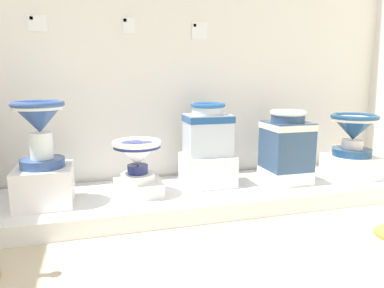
{
  "coord_description": "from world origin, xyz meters",
  "views": [
    {
      "loc": [
        1.52,
        -0.39,
        0.98
      ],
      "look_at": [
        2.22,
        2.1,
        0.48
      ],
      "focal_mm": 32.58,
      "sensor_mm": 36.0,
      "label": 1
    }
  ],
  "objects_px": {
    "antique_toilet_squat_floral": "(39,124)",
    "plinth_block_leftmost": "(285,175)",
    "info_placard_third": "(129,25)",
    "info_placard_second": "(38,23)",
    "antique_toilet_broad_patterned": "(353,130)",
    "plinth_block_squat_floral": "(45,186)",
    "plinth_block_tall_cobalt": "(138,188)",
    "antique_toilet_tall_cobalt": "(137,154)",
    "antique_toilet_leftmost": "(287,139)",
    "plinth_block_broad_patterned": "(350,167)",
    "antique_toilet_pale_glazed": "(208,129)",
    "info_placard_fourth": "(200,31)",
    "plinth_block_pale_glazed": "(207,170)"
  },
  "relations": [
    {
      "from": "antique_toilet_tall_cobalt",
      "to": "plinth_block_broad_patterned",
      "type": "xyz_separation_m",
      "value": [
        1.82,
        -0.04,
        -0.21
      ]
    },
    {
      "from": "antique_toilet_broad_patterned",
      "to": "plinth_block_leftmost",
      "type": "bearing_deg",
      "value": 176.2
    },
    {
      "from": "antique_toilet_squat_floral",
      "to": "info_placard_fourth",
      "type": "height_order",
      "value": "info_placard_fourth"
    },
    {
      "from": "antique_toilet_tall_cobalt",
      "to": "antique_toilet_broad_patterned",
      "type": "bearing_deg",
      "value": -1.35
    },
    {
      "from": "antique_toilet_squat_floral",
      "to": "plinth_block_leftmost",
      "type": "distance_m",
      "value": 1.91
    },
    {
      "from": "plinth_block_tall_cobalt",
      "to": "info_placard_fourth",
      "type": "height_order",
      "value": "info_placard_fourth"
    },
    {
      "from": "plinth_block_pale_glazed",
      "to": "info_placard_fourth",
      "type": "distance_m",
      "value": 1.16
    },
    {
      "from": "antique_toilet_tall_cobalt",
      "to": "plinth_block_tall_cobalt",
      "type": "bearing_deg",
      "value": -63.43
    },
    {
      "from": "antique_toilet_squat_floral",
      "to": "antique_toilet_pale_glazed",
      "type": "distance_m",
      "value": 1.21
    },
    {
      "from": "plinth_block_tall_cobalt",
      "to": "plinth_block_leftmost",
      "type": "relative_size",
      "value": 1.0
    },
    {
      "from": "antique_toilet_squat_floral",
      "to": "info_placard_third",
      "type": "distance_m",
      "value": 1.06
    },
    {
      "from": "antique_toilet_broad_patterned",
      "to": "info_placard_fourth",
      "type": "relative_size",
      "value": 2.68
    },
    {
      "from": "antique_toilet_squat_floral",
      "to": "plinth_block_leftmost",
      "type": "xyz_separation_m",
      "value": [
        1.84,
        0.02,
        -0.49
      ]
    },
    {
      "from": "antique_toilet_tall_cobalt",
      "to": "plinth_block_pale_glazed",
      "type": "relative_size",
      "value": 0.9
    },
    {
      "from": "antique_toilet_tall_cobalt",
      "to": "info_placard_fourth",
      "type": "xyz_separation_m",
      "value": [
        0.6,
        0.43,
        0.93
      ]
    },
    {
      "from": "antique_toilet_tall_cobalt",
      "to": "plinth_block_broad_patterned",
      "type": "relative_size",
      "value": 0.94
    },
    {
      "from": "antique_toilet_pale_glazed",
      "to": "antique_toilet_broad_patterned",
      "type": "height_order",
      "value": "antique_toilet_pale_glazed"
    },
    {
      "from": "plinth_block_leftmost",
      "to": "info_placard_second",
      "type": "xyz_separation_m",
      "value": [
        -1.86,
        0.43,
        1.19
      ]
    },
    {
      "from": "antique_toilet_squat_floral",
      "to": "plinth_block_broad_patterned",
      "type": "xyz_separation_m",
      "value": [
        2.45,
        -0.02,
        -0.45
      ]
    },
    {
      "from": "antique_toilet_squat_floral",
      "to": "info_placard_fourth",
      "type": "bearing_deg",
      "value": 20.35
    },
    {
      "from": "antique_toilet_broad_patterned",
      "to": "info_placard_second",
      "type": "height_order",
      "value": "info_placard_second"
    },
    {
      "from": "plinth_block_tall_cobalt",
      "to": "plinth_block_broad_patterned",
      "type": "height_order",
      "value": "plinth_block_broad_patterned"
    },
    {
      "from": "plinth_block_squat_floral",
      "to": "plinth_block_broad_patterned",
      "type": "distance_m",
      "value": 2.45
    },
    {
      "from": "antique_toilet_broad_patterned",
      "to": "info_placard_third",
      "type": "distance_m",
      "value": 2.05
    },
    {
      "from": "antique_toilet_pale_glazed",
      "to": "plinth_block_leftmost",
      "type": "bearing_deg",
      "value": -8.73
    },
    {
      "from": "plinth_block_squat_floral",
      "to": "plinth_block_tall_cobalt",
      "type": "height_order",
      "value": "plinth_block_squat_floral"
    },
    {
      "from": "antique_toilet_leftmost",
      "to": "info_placard_fourth",
      "type": "bearing_deg",
      "value": 144.61
    },
    {
      "from": "antique_toilet_tall_cobalt",
      "to": "antique_toilet_leftmost",
      "type": "xyz_separation_m",
      "value": [
        1.21,
        -0.0,
        0.05
      ]
    },
    {
      "from": "antique_toilet_squat_floral",
      "to": "antique_toilet_tall_cobalt",
      "type": "bearing_deg",
      "value": 2.3
    },
    {
      "from": "antique_toilet_leftmost",
      "to": "plinth_block_tall_cobalt",
      "type": "bearing_deg",
      "value": 179.88
    },
    {
      "from": "antique_toilet_pale_glazed",
      "to": "info_placard_second",
      "type": "relative_size",
      "value": 3.11
    },
    {
      "from": "plinth_block_squat_floral",
      "to": "antique_toilet_tall_cobalt",
      "type": "xyz_separation_m",
      "value": [
        0.63,
        0.03,
        0.17
      ]
    },
    {
      "from": "plinth_block_pale_glazed",
      "to": "antique_toilet_leftmost",
      "type": "relative_size",
      "value": 0.82
    },
    {
      "from": "plinth_block_leftmost",
      "to": "plinth_block_broad_patterned",
      "type": "relative_size",
      "value": 0.91
    },
    {
      "from": "antique_toilet_tall_cobalt",
      "to": "info_placard_third",
      "type": "xyz_separation_m",
      "value": [
        0.01,
        0.43,
        0.95
      ]
    },
    {
      "from": "antique_toilet_tall_cobalt",
      "to": "plinth_block_leftmost",
      "type": "height_order",
      "value": "antique_toilet_tall_cobalt"
    },
    {
      "from": "antique_toilet_squat_floral",
      "to": "antique_toilet_tall_cobalt",
      "type": "xyz_separation_m",
      "value": [
        0.63,
        0.03,
        -0.25
      ]
    },
    {
      "from": "antique_toilet_squat_floral",
      "to": "plinth_block_tall_cobalt",
      "type": "bearing_deg",
      "value": 2.3
    },
    {
      "from": "info_placard_third",
      "to": "info_placard_second",
      "type": "bearing_deg",
      "value": 180.0
    },
    {
      "from": "plinth_block_broad_patterned",
      "to": "info_placard_fourth",
      "type": "bearing_deg",
      "value": 158.72
    },
    {
      "from": "antique_toilet_pale_glazed",
      "to": "antique_toilet_broad_patterned",
      "type": "relative_size",
      "value": 1.07
    },
    {
      "from": "antique_toilet_pale_glazed",
      "to": "plinth_block_pale_glazed",
      "type": "bearing_deg",
      "value": 90.0
    },
    {
      "from": "antique_toilet_tall_cobalt",
      "to": "info_placard_fourth",
      "type": "bearing_deg",
      "value": 35.78
    },
    {
      "from": "antique_toilet_pale_glazed",
      "to": "plinth_block_leftmost",
      "type": "height_order",
      "value": "antique_toilet_pale_glazed"
    },
    {
      "from": "plinth_block_leftmost",
      "to": "plinth_block_broad_patterned",
      "type": "height_order",
      "value": "plinth_block_broad_patterned"
    },
    {
      "from": "antique_toilet_tall_cobalt",
      "to": "antique_toilet_pale_glazed",
      "type": "distance_m",
      "value": 0.6
    },
    {
      "from": "plinth_block_leftmost",
      "to": "antique_toilet_broad_patterned",
      "type": "xyz_separation_m",
      "value": [
        0.61,
        -0.04,
        0.36
      ]
    },
    {
      "from": "plinth_block_leftmost",
      "to": "info_placard_second",
      "type": "distance_m",
      "value": 2.25
    },
    {
      "from": "antique_toilet_tall_cobalt",
      "to": "plinth_block_leftmost",
      "type": "bearing_deg",
      "value": -0.12
    },
    {
      "from": "plinth_block_tall_cobalt",
      "to": "antique_toilet_pale_glazed",
      "type": "height_order",
      "value": "antique_toilet_pale_glazed"
    }
  ]
}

